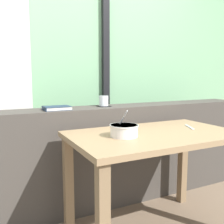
{
  "coord_description": "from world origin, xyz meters",
  "views": [
    {
      "loc": [
        -0.94,
        -1.39,
        1.09
      ],
      "look_at": [
        -0.04,
        0.41,
        0.82
      ],
      "focal_mm": 41.44,
      "sensor_mm": 36.0,
      "label": 1
    }
  ],
  "objects_px": {
    "coaster_square": "(104,106)",
    "soup_bowl": "(124,131)",
    "juice_glass": "(104,101)",
    "breakfast_table": "(154,150)",
    "fork_utensil": "(189,127)",
    "closed_book": "(57,108)"
  },
  "relations": [
    {
      "from": "coaster_square",
      "to": "soup_bowl",
      "type": "bearing_deg",
      "value": -102.71
    },
    {
      "from": "coaster_square",
      "to": "juice_glass",
      "type": "height_order",
      "value": "juice_glass"
    },
    {
      "from": "breakfast_table",
      "to": "fork_utensil",
      "type": "relative_size",
      "value": 6.6
    },
    {
      "from": "closed_book",
      "to": "fork_utensil",
      "type": "relative_size",
      "value": 1.18
    },
    {
      "from": "fork_utensil",
      "to": "juice_glass",
      "type": "bearing_deg",
      "value": 153.22
    },
    {
      "from": "coaster_square",
      "to": "fork_utensil",
      "type": "bearing_deg",
      "value": -51.53
    },
    {
      "from": "soup_bowl",
      "to": "juice_glass",
      "type": "bearing_deg",
      "value": 77.29
    },
    {
      "from": "soup_bowl",
      "to": "fork_utensil",
      "type": "height_order",
      "value": "soup_bowl"
    },
    {
      "from": "breakfast_table",
      "to": "fork_utensil",
      "type": "height_order",
      "value": "fork_utensil"
    },
    {
      "from": "closed_book",
      "to": "fork_utensil",
      "type": "xyz_separation_m",
      "value": [
        0.85,
        -0.5,
        -0.13
      ]
    },
    {
      "from": "coaster_square",
      "to": "juice_glass",
      "type": "bearing_deg",
      "value": 0.0
    },
    {
      "from": "breakfast_table",
      "to": "soup_bowl",
      "type": "bearing_deg",
      "value": -179.21
    },
    {
      "from": "breakfast_table",
      "to": "coaster_square",
      "type": "height_order",
      "value": "coaster_square"
    },
    {
      "from": "juice_glass",
      "to": "breakfast_table",
      "type": "bearing_deg",
      "value": -80.11
    },
    {
      "from": "coaster_square",
      "to": "closed_book",
      "type": "distance_m",
      "value": 0.41
    },
    {
      "from": "closed_book",
      "to": "soup_bowl",
      "type": "bearing_deg",
      "value": -62.8
    },
    {
      "from": "breakfast_table",
      "to": "closed_book",
      "type": "xyz_separation_m",
      "value": [
        -0.51,
        0.54,
        0.25
      ]
    },
    {
      "from": "closed_book",
      "to": "soup_bowl",
      "type": "xyz_separation_m",
      "value": [
        0.28,
        -0.54,
        -0.1
      ]
    },
    {
      "from": "juice_glass",
      "to": "closed_book",
      "type": "xyz_separation_m",
      "value": [
        -0.41,
        -0.05,
        -0.03
      ]
    },
    {
      "from": "juice_glass",
      "to": "closed_book",
      "type": "relative_size",
      "value": 0.42
    },
    {
      "from": "soup_bowl",
      "to": "fork_utensil",
      "type": "xyz_separation_m",
      "value": [
        0.57,
        0.04,
        -0.03
      ]
    },
    {
      "from": "closed_book",
      "to": "soup_bowl",
      "type": "distance_m",
      "value": 0.62
    }
  ]
}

